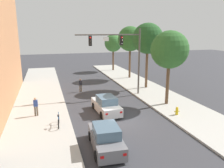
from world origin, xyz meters
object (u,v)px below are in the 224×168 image
object	(u,v)px
pedestrian_sidewalk_left_walker	(36,106)
pedestrian_crossing_road	(81,85)
car_following_grey	(106,138)
street_tree_third	(130,39)
fire_hydrant	(177,111)
street_tree_nearest	(170,50)
traffic_signal_mast	(122,49)
street_tree_second	(148,39)
car_lead_white	(106,105)
street_tree_farthest	(113,43)
bicycle_leaning	(59,121)

from	to	relation	value
pedestrian_sidewalk_left_walker	pedestrian_crossing_road	size ratio (longest dim) A/B	1.00
car_following_grey	street_tree_third	distance (m)	22.76
fire_hydrant	street_tree_nearest	world-z (taller)	street_tree_nearest
traffic_signal_mast	car_following_grey	bearing A→B (deg)	-113.79
street_tree_nearest	street_tree_third	size ratio (longest dim) A/B	0.92
street_tree_second	car_lead_white	bearing A→B (deg)	-135.72
street_tree_farthest	pedestrian_crossing_road	bearing A→B (deg)	-121.81
fire_hydrant	street_tree_nearest	distance (m)	5.93
pedestrian_sidewalk_left_walker	car_lead_white	bearing A→B (deg)	-6.00
traffic_signal_mast	street_tree_third	bearing A→B (deg)	63.70
car_lead_white	street_tree_third	xyz separation A→B (m)	(7.61, 13.82, 5.43)
pedestrian_crossing_road	traffic_signal_mast	bearing A→B (deg)	-37.10
street_tree_second	bicycle_leaning	bearing A→B (deg)	-141.71
bicycle_leaning	street_tree_third	xyz separation A→B (m)	(12.00, 15.91, 5.62)
street_tree_second	street_tree_farthest	distance (m)	14.13
car_lead_white	pedestrian_sidewalk_left_walker	bearing A→B (deg)	174.00
street_tree_nearest	street_tree_farthest	distance (m)	20.91
traffic_signal_mast	street_tree_nearest	xyz separation A→B (m)	(3.34, -4.35, 0.19)
bicycle_leaning	car_lead_white	bearing A→B (deg)	25.52
fire_hydrant	street_tree_third	distance (m)	17.50
traffic_signal_mast	car_lead_white	bearing A→B (deg)	-123.41
car_lead_white	car_following_grey	bearing A→B (deg)	-105.37
street_tree_second	street_tree_third	bearing A→B (deg)	88.00
car_lead_white	street_tree_third	bearing A→B (deg)	61.15
bicycle_leaning	street_tree_second	size ratio (longest dim) A/B	0.22
fire_hydrant	street_tree_third	xyz separation A→B (m)	(1.88, 16.45, 5.65)
pedestrian_sidewalk_left_walker	fire_hydrant	distance (m)	12.30
pedestrian_sidewalk_left_walker	street_tree_nearest	bearing A→B (deg)	-1.23
street_tree_nearest	pedestrian_crossing_road	bearing A→B (deg)	135.06
traffic_signal_mast	street_tree_third	size ratio (longest dim) A/B	0.94
traffic_signal_mast	bicycle_leaning	bearing A→B (deg)	-137.74
traffic_signal_mast	street_tree_third	xyz separation A→B (m)	(4.49, 9.09, 0.78)
traffic_signal_mast	pedestrian_crossing_road	distance (m)	6.93
pedestrian_sidewalk_left_walker	bicycle_leaning	world-z (taller)	pedestrian_sidewalk_left_walker
street_tree_second	street_tree_farthest	size ratio (longest dim) A/B	1.24
pedestrian_sidewalk_left_walker	street_tree_second	bearing A→B (deg)	25.91
street_tree_farthest	car_lead_white	bearing A→B (deg)	-108.61
car_lead_white	car_following_grey	distance (m)	6.46
car_following_grey	fire_hydrant	bearing A→B (deg)	25.74
car_lead_white	fire_hydrant	size ratio (longest dim) A/B	6.00
car_lead_white	fire_hydrant	xyz separation A→B (m)	(5.73, -2.64, -0.22)
street_tree_nearest	street_tree_second	bearing A→B (deg)	82.26
traffic_signal_mast	car_following_grey	world-z (taller)	traffic_signal_mast
car_lead_white	street_tree_second	bearing A→B (deg)	44.28
street_tree_nearest	street_tree_third	xyz separation A→B (m)	(1.16, 13.44, 0.59)
traffic_signal_mast	fire_hydrant	size ratio (longest dim) A/B	10.42
pedestrian_crossing_road	street_tree_farthest	size ratio (longest dim) A/B	0.25
traffic_signal_mast	pedestrian_sidewalk_left_walker	distance (m)	10.97
traffic_signal_mast	street_tree_nearest	world-z (taller)	traffic_signal_mast
pedestrian_sidewalk_left_walker	street_tree_third	world-z (taller)	street_tree_third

